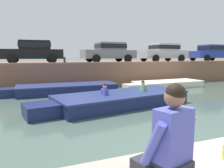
% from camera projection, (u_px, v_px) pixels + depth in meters
% --- Properties ---
extents(ground_plane, '(400.00, 400.00, 0.00)m').
position_uv_depth(ground_plane, '(100.00, 110.00, 9.01)').
color(ground_plane, '#42564C').
extents(far_quay_wall, '(60.00, 6.00, 1.70)m').
position_uv_depth(far_quay_wall, '(63.00, 73.00, 17.22)').
color(far_quay_wall, brown).
rests_on(far_quay_wall, ground).
extents(far_wall_coping, '(60.00, 0.24, 0.08)m').
position_uv_depth(far_wall_coping, '(70.00, 63.00, 14.45)').
color(far_wall_coping, '#9F6C52').
rests_on(far_wall_coping, far_quay_wall).
extents(boat_moored_central_navy, '(6.85, 1.99, 0.54)m').
position_uv_depth(boat_moored_central_navy, '(63.00, 89.00, 12.83)').
color(boat_moored_central_navy, navy).
rests_on(boat_moored_central_navy, ground).
extents(boat_moored_east_cream, '(5.89, 2.02, 0.45)m').
position_uv_depth(boat_moored_east_cream, '(165.00, 84.00, 15.30)').
color(boat_moored_east_cream, silver).
rests_on(boat_moored_east_cream, ground).
extents(motorboat_passing, '(7.31, 3.25, 1.05)m').
position_uv_depth(motorboat_passing, '(117.00, 100.00, 9.59)').
color(motorboat_passing, navy).
rests_on(motorboat_passing, ground).
extents(car_left_inner_black, '(4.05, 2.07, 1.54)m').
position_uv_depth(car_left_inner_black, '(33.00, 51.00, 15.00)').
color(car_left_inner_black, black).
rests_on(car_left_inner_black, far_quay_wall).
extents(car_centre_grey, '(4.17, 1.94, 1.54)m').
position_uv_depth(car_centre_grey, '(109.00, 51.00, 17.07)').
color(car_centre_grey, slate).
rests_on(car_centre_grey, far_quay_wall).
extents(car_right_inner_silver, '(4.26, 2.10, 1.54)m').
position_uv_depth(car_right_inner_silver, '(163.00, 52.00, 18.92)').
color(car_right_inner_silver, '#B7BABC').
rests_on(car_right_inner_silver, far_quay_wall).
extents(car_rightmost_blue, '(4.12, 2.01, 1.54)m').
position_uv_depth(car_rightmost_blue, '(211.00, 52.00, 20.93)').
color(car_rightmost_blue, '#233893').
rests_on(car_rightmost_blue, far_quay_wall).
extents(mooring_bollard_mid, '(0.15, 0.15, 0.45)m').
position_uv_depth(mooring_bollard_mid, '(65.00, 60.00, 14.42)').
color(mooring_bollard_mid, '#2D2B28').
rests_on(mooring_bollard_mid, far_quay_wall).
extents(person_seated_left, '(0.59, 0.60, 0.97)m').
position_uv_depth(person_seated_left, '(169.00, 142.00, 2.15)').
color(person_seated_left, '#282833').
rests_on(person_seated_left, near_quay).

